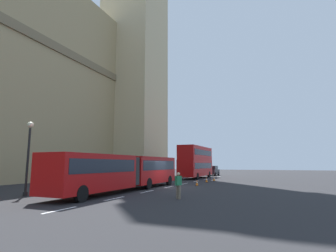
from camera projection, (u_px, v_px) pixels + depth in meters
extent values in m
plane|color=#262628|center=(168.00, 187.00, 25.01)|extent=(160.00, 160.00, 0.00)
cube|color=silver|center=(60.00, 210.00, 12.72)|extent=(2.20, 0.16, 0.01)
cube|color=silver|center=(114.00, 199.00, 16.91)|extent=(2.20, 0.16, 0.01)
cube|color=silver|center=(147.00, 192.00, 21.11)|extent=(2.20, 0.16, 0.01)
cube|color=silver|center=(169.00, 187.00, 25.30)|extent=(2.20, 0.16, 0.01)
cube|color=silver|center=(185.00, 184.00, 29.50)|extent=(2.20, 0.16, 0.01)
cube|color=silver|center=(196.00, 181.00, 33.69)|extent=(2.20, 0.16, 0.01)
cube|color=silver|center=(205.00, 179.00, 37.89)|extent=(2.20, 0.16, 0.01)
cube|color=silver|center=(213.00, 178.00, 42.09)|extent=(2.20, 0.16, 0.01)
cube|color=silver|center=(219.00, 176.00, 46.28)|extent=(2.20, 0.16, 0.01)
cube|color=#C6B284|center=(135.00, 32.00, 54.10)|extent=(10.34, 10.34, 58.83)
cube|color=#B20F0F|center=(149.00, 170.00, 25.95)|extent=(7.75, 2.50, 2.50)
cube|color=#1E232D|center=(149.00, 165.00, 26.02)|extent=(7.13, 2.54, 0.90)
cube|color=#B20F0F|center=(92.00, 172.00, 18.07)|extent=(7.75, 2.50, 2.50)
cube|color=#1E232D|center=(93.00, 166.00, 18.13)|extent=(7.13, 2.54, 0.90)
cylinder|color=#2D2D2D|center=(126.00, 171.00, 22.01)|extent=(2.38, 2.38, 2.25)
cylinder|color=black|center=(169.00, 180.00, 27.62)|extent=(1.00, 0.30, 1.00)
cylinder|color=black|center=(148.00, 183.00, 23.24)|extent=(1.00, 0.30, 1.00)
cylinder|color=black|center=(81.00, 194.00, 15.35)|extent=(1.00, 0.30, 1.00)
cube|color=#B20F0F|center=(196.00, 168.00, 40.86)|extent=(10.87, 2.50, 2.40)
cube|color=black|center=(196.00, 166.00, 40.91)|extent=(9.78, 2.54, 0.84)
cube|color=#B20F0F|center=(196.00, 154.00, 41.18)|extent=(10.65, 2.50, 2.10)
cube|color=black|center=(196.00, 153.00, 41.20)|extent=(9.78, 2.54, 0.84)
cylinder|color=black|center=(209.00, 174.00, 43.44)|extent=(1.00, 0.30, 1.00)
cylinder|color=black|center=(197.00, 176.00, 37.10)|extent=(1.00, 0.30, 1.00)
cube|color=black|center=(213.00, 172.00, 50.48)|extent=(4.40, 1.80, 0.90)
cube|color=black|center=(212.00, 168.00, 50.41)|extent=(2.46, 1.66, 0.70)
cylinder|color=black|center=(218.00, 174.00, 51.39)|extent=(0.64, 0.30, 0.64)
cylinder|color=black|center=(215.00, 174.00, 48.83)|extent=(0.64, 0.30, 0.64)
cube|color=black|center=(197.00, 186.00, 26.91)|extent=(0.36, 0.36, 0.03)
cone|color=orange|center=(197.00, 183.00, 26.95)|extent=(0.28, 0.28, 0.55)
cylinder|color=white|center=(197.00, 182.00, 26.96)|extent=(0.17, 0.17, 0.08)
cube|color=black|center=(207.00, 182.00, 31.64)|extent=(0.36, 0.36, 0.03)
cone|color=orange|center=(207.00, 180.00, 31.68)|extent=(0.28, 0.28, 0.55)
cylinder|color=white|center=(207.00, 180.00, 31.69)|extent=(0.17, 0.17, 0.08)
cube|color=black|center=(214.00, 181.00, 34.17)|extent=(0.36, 0.36, 0.03)
cone|color=orange|center=(214.00, 179.00, 34.21)|extent=(0.28, 0.28, 0.55)
cylinder|color=white|center=(214.00, 178.00, 34.21)|extent=(0.17, 0.17, 0.08)
cylinder|color=black|center=(25.00, 194.00, 18.21)|extent=(0.32, 0.32, 0.30)
cylinder|color=black|center=(28.00, 162.00, 18.53)|extent=(0.16, 0.16, 4.80)
sphere|color=beige|center=(30.00, 125.00, 18.91)|extent=(0.44, 0.44, 0.44)
cylinder|color=#726651|center=(177.00, 192.00, 16.90)|extent=(0.16, 0.16, 0.86)
cylinder|color=#726651|center=(180.00, 192.00, 16.75)|extent=(0.16, 0.16, 0.86)
cube|color=#267F4C|center=(178.00, 181.00, 16.93)|extent=(0.46, 0.39, 0.60)
sphere|color=tan|center=(178.00, 174.00, 16.99)|extent=(0.22, 0.22, 0.22)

